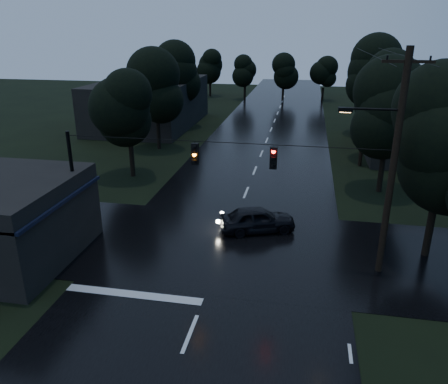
% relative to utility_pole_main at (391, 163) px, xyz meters
% --- Properties ---
extents(main_road, '(12.00, 120.00, 0.02)m').
position_rel_utility_pole_main_xyz_m(main_road, '(-7.41, 19.00, -5.26)').
color(main_road, black).
rests_on(main_road, ground).
extents(cross_street, '(60.00, 9.00, 0.02)m').
position_rel_utility_pole_main_xyz_m(cross_street, '(-7.41, 1.00, -5.26)').
color(cross_street, black).
rests_on(cross_street, ground).
extents(building_far_right, '(10.00, 14.00, 4.40)m').
position_rel_utility_pole_main_xyz_m(building_far_right, '(6.59, 23.00, -3.06)').
color(building_far_right, black).
rests_on(building_far_right, ground).
extents(building_far_left, '(10.00, 16.00, 5.00)m').
position_rel_utility_pole_main_xyz_m(building_far_left, '(-21.41, 29.00, -2.76)').
color(building_far_left, black).
rests_on(building_far_left, ground).
extents(utility_pole_main, '(3.50, 0.30, 10.00)m').
position_rel_utility_pole_main_xyz_m(utility_pole_main, '(0.00, 0.00, 0.00)').
color(utility_pole_main, black).
rests_on(utility_pole_main, ground).
extents(utility_pole_far, '(2.00, 0.30, 7.50)m').
position_rel_utility_pole_main_xyz_m(utility_pole_far, '(0.89, 17.00, -1.38)').
color(utility_pole_far, black).
rests_on(utility_pole_far, ground).
extents(anchor_pole_left, '(0.18, 0.18, 6.00)m').
position_rel_utility_pole_main_xyz_m(anchor_pole_left, '(-14.91, 0.00, -2.26)').
color(anchor_pole_left, black).
rests_on(anchor_pole_left, ground).
extents(span_signals, '(15.00, 0.37, 1.12)m').
position_rel_utility_pole_main_xyz_m(span_signals, '(-6.85, -0.01, -0.01)').
color(span_signals, black).
rests_on(span_signals, ground).
extents(tree_corner_near, '(4.48, 4.48, 9.44)m').
position_rel_utility_pole_main_xyz_m(tree_corner_near, '(2.59, 2.00, 0.74)').
color(tree_corner_near, black).
rests_on(tree_corner_near, ground).
extents(tree_left_a, '(3.92, 3.92, 8.26)m').
position_rel_utility_pole_main_xyz_m(tree_left_a, '(-16.41, 11.00, -0.02)').
color(tree_left_a, black).
rests_on(tree_left_a, ground).
extents(tree_left_b, '(4.20, 4.20, 8.85)m').
position_rel_utility_pole_main_xyz_m(tree_left_b, '(-17.01, 19.00, 0.36)').
color(tree_left_b, black).
rests_on(tree_left_b, ground).
extents(tree_left_c, '(4.48, 4.48, 9.44)m').
position_rel_utility_pole_main_xyz_m(tree_left_c, '(-17.61, 29.00, 0.74)').
color(tree_left_c, black).
rests_on(tree_left_c, ground).
extents(tree_right_a, '(4.20, 4.20, 8.85)m').
position_rel_utility_pole_main_xyz_m(tree_right_a, '(1.59, 11.00, 0.36)').
color(tree_right_a, black).
rests_on(tree_right_a, ground).
extents(tree_right_b, '(4.48, 4.48, 9.44)m').
position_rel_utility_pole_main_xyz_m(tree_right_b, '(2.19, 19.00, 0.74)').
color(tree_right_b, black).
rests_on(tree_right_b, ground).
extents(tree_right_c, '(4.76, 4.76, 10.03)m').
position_rel_utility_pole_main_xyz_m(tree_right_c, '(2.79, 29.00, 1.11)').
color(tree_right_c, black).
rests_on(tree_right_c, ground).
extents(car, '(4.48, 2.99, 1.42)m').
position_rel_utility_pole_main_xyz_m(car, '(-5.97, 3.18, -4.55)').
color(car, black).
rests_on(car, ground).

